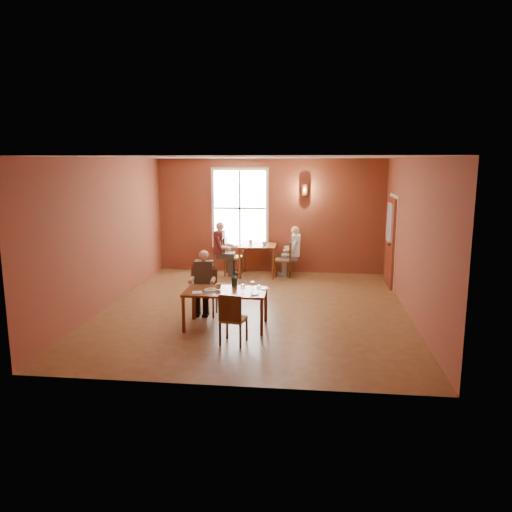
# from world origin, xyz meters

# --- Properties ---
(ground) EXTENTS (6.00, 7.00, 0.01)m
(ground) POSITION_xyz_m (0.00, 0.00, 0.00)
(ground) COLOR brown
(ground) RESTS_ON ground
(wall_back) EXTENTS (6.00, 0.04, 3.00)m
(wall_back) POSITION_xyz_m (0.00, 3.50, 1.50)
(wall_back) COLOR brown
(wall_back) RESTS_ON ground
(wall_front) EXTENTS (6.00, 0.04, 3.00)m
(wall_front) POSITION_xyz_m (0.00, -3.50, 1.50)
(wall_front) COLOR brown
(wall_front) RESTS_ON ground
(wall_left) EXTENTS (0.04, 7.00, 3.00)m
(wall_left) POSITION_xyz_m (-3.00, 0.00, 1.50)
(wall_left) COLOR brown
(wall_left) RESTS_ON ground
(wall_right) EXTENTS (0.04, 7.00, 3.00)m
(wall_right) POSITION_xyz_m (3.00, 0.00, 1.50)
(wall_right) COLOR brown
(wall_right) RESTS_ON ground
(ceiling) EXTENTS (6.00, 7.00, 0.04)m
(ceiling) POSITION_xyz_m (0.00, 0.00, 3.00)
(ceiling) COLOR white
(ceiling) RESTS_ON wall_back
(window) EXTENTS (1.36, 0.10, 1.96)m
(window) POSITION_xyz_m (-0.80, 3.45, 1.70)
(window) COLOR white
(window) RESTS_ON wall_back
(door) EXTENTS (0.12, 1.04, 2.10)m
(door) POSITION_xyz_m (2.94, 2.30, 1.05)
(door) COLOR maroon
(door) RESTS_ON ground
(wall_sconce) EXTENTS (0.16, 0.16, 0.28)m
(wall_sconce) POSITION_xyz_m (0.90, 3.40, 2.20)
(wall_sconce) COLOR brown
(wall_sconce) RESTS_ON wall_back
(main_table) EXTENTS (1.44, 0.81, 0.68)m
(main_table) POSITION_xyz_m (-0.39, -1.15, 0.34)
(main_table) COLOR brown
(main_table) RESTS_ON ground
(chair_diner_main) EXTENTS (0.39, 0.39, 0.87)m
(chair_diner_main) POSITION_xyz_m (-0.89, -0.50, 0.44)
(chair_diner_main) COLOR #522D15
(chair_diner_main) RESTS_ON ground
(diner_main) EXTENTS (0.47, 0.47, 1.19)m
(diner_main) POSITION_xyz_m (-0.89, -0.53, 0.59)
(diner_main) COLOR black
(diner_main) RESTS_ON ground
(chair_empty) EXTENTS (0.44, 0.44, 0.86)m
(chair_empty) POSITION_xyz_m (-0.13, -1.93, 0.43)
(chair_empty) COLOR #442B13
(chair_empty) RESTS_ON ground
(plate_food) EXTENTS (0.27, 0.27, 0.03)m
(plate_food) POSITION_xyz_m (-0.65, -1.17, 0.69)
(plate_food) COLOR white
(plate_food) RESTS_ON main_table
(sandwich) EXTENTS (0.10, 0.10, 0.10)m
(sandwich) POSITION_xyz_m (-0.53, -1.10, 0.72)
(sandwich) COLOR tan
(sandwich) RESTS_ON main_table
(goblet_a) EXTENTS (0.07, 0.07, 0.16)m
(goblet_a) POSITION_xyz_m (0.07, -1.04, 0.75)
(goblet_a) COLOR white
(goblet_a) RESTS_ON main_table
(goblet_b) EXTENTS (0.08, 0.08, 0.16)m
(goblet_b) POSITION_xyz_m (0.22, -1.28, 0.75)
(goblet_b) COLOR white
(goblet_b) RESTS_ON main_table
(goblet_c) EXTENTS (0.07, 0.07, 0.17)m
(goblet_c) POSITION_xyz_m (-0.06, -1.31, 0.76)
(goblet_c) COLOR white
(goblet_c) RESTS_ON main_table
(menu_stand) EXTENTS (0.11, 0.08, 0.17)m
(menu_stand) POSITION_xyz_m (-0.28, -0.86, 0.76)
(menu_stand) COLOR black
(menu_stand) RESTS_ON main_table
(knife) EXTENTS (0.18, 0.06, 0.00)m
(knife) POSITION_xyz_m (-0.46, -1.40, 0.68)
(knife) COLOR silver
(knife) RESTS_ON main_table
(napkin) EXTENTS (0.20, 0.20, 0.01)m
(napkin) POSITION_xyz_m (-0.86, -1.33, 0.68)
(napkin) COLOR white
(napkin) RESTS_ON main_table
(side_plate) EXTENTS (0.21, 0.21, 0.01)m
(side_plate) POSITION_xyz_m (0.31, -0.96, 0.68)
(side_plate) COLOR white
(side_plate) RESTS_ON main_table
(sunglasses) EXTENTS (0.10, 0.10, 0.01)m
(sunglasses) POSITION_xyz_m (0.17, -1.42, 0.68)
(sunglasses) COLOR black
(sunglasses) RESTS_ON main_table
(second_table) EXTENTS (0.92, 0.92, 0.81)m
(second_table) POSITION_xyz_m (-0.26, 2.98, 0.41)
(second_table) COLOR brown
(second_table) RESTS_ON ground
(chair_diner_white) EXTENTS (0.40, 0.40, 0.90)m
(chair_diner_white) POSITION_xyz_m (0.39, 2.98, 0.45)
(chair_diner_white) COLOR #402610
(chair_diner_white) RESTS_ON ground
(diner_white) EXTENTS (0.50, 0.50, 1.25)m
(diner_white) POSITION_xyz_m (0.42, 2.98, 0.62)
(diner_white) COLOR white
(diner_white) RESTS_ON ground
(chair_diner_maroon) EXTENTS (0.44, 0.44, 0.99)m
(chair_diner_maroon) POSITION_xyz_m (-0.91, 2.98, 0.49)
(chair_diner_maroon) COLOR #603012
(chair_diner_maroon) RESTS_ON ground
(diner_maroon) EXTENTS (0.54, 0.54, 1.35)m
(diner_maroon) POSITION_xyz_m (-0.94, 2.98, 0.68)
(diner_maroon) COLOR maroon
(diner_maroon) RESTS_ON ground
(cup_a) EXTENTS (0.14, 0.14, 0.09)m
(cup_a) POSITION_xyz_m (-0.10, 2.91, 0.86)
(cup_a) COLOR white
(cup_a) RESTS_ON second_table
(cup_b) EXTENTS (0.11, 0.11, 0.10)m
(cup_b) POSITION_xyz_m (-0.47, 3.11, 0.86)
(cup_b) COLOR silver
(cup_b) RESTS_ON second_table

